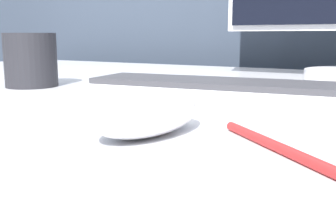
# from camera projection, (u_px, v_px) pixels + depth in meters

# --- Properties ---
(computer_mouse_near) EXTENTS (0.08, 0.13, 0.04)m
(computer_mouse_near) POSITION_uv_depth(u_px,v_px,m) (148.00, 114.00, 0.34)
(computer_mouse_near) COLOR white
(computer_mouse_near) RESTS_ON desk
(keyboard) EXTENTS (0.40, 0.15, 0.02)m
(keyboard) POSITION_uv_depth(u_px,v_px,m) (222.00, 89.00, 0.55)
(keyboard) COLOR white
(keyboard) RESTS_ON desk
(mug) EXTENTS (0.09, 0.09, 0.09)m
(mug) POSITION_uv_depth(u_px,v_px,m) (31.00, 60.00, 0.66)
(mug) COLOR #232328
(mug) RESTS_ON desk
(pen) EXTENTS (0.12, 0.11, 0.01)m
(pen) POSITION_uv_depth(u_px,v_px,m) (281.00, 148.00, 0.29)
(pen) COLOR red
(pen) RESTS_ON desk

